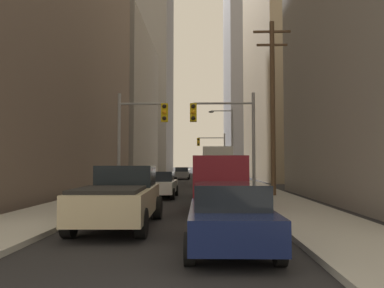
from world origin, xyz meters
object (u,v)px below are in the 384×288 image
(pickup_truck_beige, at_px, (121,197))
(cargo_van_maroon, at_px, (219,180))
(traffic_signal_far_right, at_px, (213,148))
(city_bus, at_px, (217,164))
(sedan_grey, at_px, (182,173))
(sedan_navy, at_px, (230,216))
(sedan_green, at_px, (215,184))
(traffic_signal_near_right, at_px, (226,127))
(sedan_white, at_px, (160,184))
(traffic_signal_near_left, at_px, (140,128))

(pickup_truck_beige, bearing_deg, cargo_van_maroon, 51.63)
(traffic_signal_far_right, bearing_deg, city_bus, -89.54)
(city_bus, bearing_deg, pickup_truck_beige, -99.05)
(city_bus, height_order, sedan_grey, city_bus)
(cargo_van_maroon, bearing_deg, traffic_signal_far_right, 89.01)
(sedan_navy, bearing_deg, pickup_truck_beige, 135.67)
(sedan_green, distance_m, traffic_signal_near_right, 3.38)
(city_bus, distance_m, traffic_signal_near_right, 15.58)
(sedan_white, height_order, traffic_signal_far_right, traffic_signal_far_right)
(sedan_white, xyz_separation_m, traffic_signal_near_left, (-1.09, -0.52, 3.23))
(traffic_signal_near_left, bearing_deg, sedan_navy, -71.40)
(cargo_van_maroon, xyz_separation_m, sedan_grey, (-3.37, 31.77, -0.52))
(sedan_white, distance_m, traffic_signal_near_right, 5.05)
(cargo_van_maroon, relative_size, traffic_signal_near_left, 0.88)
(traffic_signal_near_right, bearing_deg, sedan_white, 172.20)
(sedan_green, relative_size, traffic_signal_near_left, 0.71)
(city_bus, height_order, traffic_signal_near_left, traffic_signal_near_left)
(pickup_truck_beige, bearing_deg, city_bus, 80.95)
(traffic_signal_near_left, xyz_separation_m, traffic_signal_far_right, (4.88, 28.48, 0.04))
(city_bus, xyz_separation_m, sedan_white, (-3.89, -14.91, -1.16))
(sedan_white, bearing_deg, pickup_truck_beige, -90.36)
(cargo_van_maroon, xyz_separation_m, sedan_navy, (-0.08, -7.24, -0.52))
(sedan_grey, relative_size, traffic_signal_near_left, 0.70)
(pickup_truck_beige, height_order, sedan_white, pickup_truck_beige)
(cargo_van_maroon, xyz_separation_m, traffic_signal_far_right, (0.58, 33.76, 2.75))
(pickup_truck_beige, height_order, sedan_navy, pickup_truck_beige)
(traffic_signal_far_right, bearing_deg, pickup_truck_beige, -95.80)
(sedan_navy, bearing_deg, sedan_green, 89.67)
(cargo_van_maroon, height_order, sedan_grey, cargo_van_maroon)
(pickup_truck_beige, height_order, sedan_grey, pickup_truck_beige)
(cargo_van_maroon, xyz_separation_m, traffic_signal_near_left, (-4.29, 5.28, 2.71))
(traffic_signal_near_left, bearing_deg, cargo_van_maroon, -50.90)
(cargo_van_maroon, bearing_deg, sedan_grey, 96.05)
(sedan_white, relative_size, sedan_grey, 1.00)
(city_bus, relative_size, sedan_green, 2.73)
(pickup_truck_beige, distance_m, cargo_van_maroon, 5.27)
(pickup_truck_beige, bearing_deg, sedan_grey, 90.16)
(cargo_van_maroon, relative_size, traffic_signal_far_right, 0.88)
(traffic_signal_near_left, height_order, traffic_signal_far_right, same)
(city_bus, distance_m, sedan_green, 14.86)
(traffic_signal_far_right, bearing_deg, cargo_van_maroon, -90.99)
(traffic_signal_near_right, xyz_separation_m, traffic_signal_far_right, (-0.03, 28.48, 0.00))
(cargo_van_maroon, distance_m, sedan_grey, 31.95)
(city_bus, bearing_deg, traffic_signal_far_right, 90.46)
(sedan_green, height_order, sedan_grey, same)
(traffic_signal_near_right, bearing_deg, traffic_signal_far_right, 90.06)
(sedan_green, height_order, sedan_white, same)
(city_bus, xyz_separation_m, traffic_signal_near_left, (-4.98, -15.43, 2.07))
(traffic_signal_far_right, bearing_deg, traffic_signal_near_left, -99.71)
(sedan_grey, bearing_deg, sedan_navy, -85.18)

